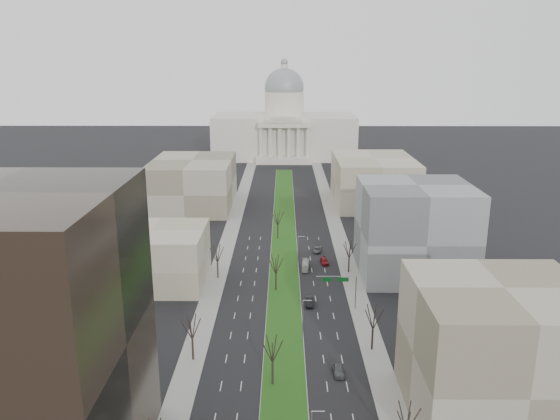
{
  "coord_description": "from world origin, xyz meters",
  "views": [
    {
      "loc": [
        -0.1,
        -43.69,
        55.08
      ],
      "look_at": [
        -1.22,
        110.82,
        12.05
      ],
      "focal_mm": 35.0,
      "sensor_mm": 36.0,
      "label": 1
    }
  ],
  "objects_px": {
    "car_grey_near": "(338,370)",
    "car_grey_far": "(317,250)",
    "car_red": "(324,261)",
    "box_van": "(305,265)",
    "car_black": "(309,301)"
  },
  "relations": [
    {
      "from": "car_grey_near",
      "to": "car_red",
      "type": "distance_m",
      "value": 54.99
    },
    {
      "from": "car_grey_near",
      "to": "car_red",
      "type": "relative_size",
      "value": 0.96
    },
    {
      "from": "car_red",
      "to": "car_grey_far",
      "type": "bearing_deg",
      "value": 93.34
    },
    {
      "from": "box_van",
      "to": "car_grey_near",
      "type": "bearing_deg",
      "value": -81.99
    },
    {
      "from": "car_red",
      "to": "car_grey_far",
      "type": "distance_m",
      "value": 9.57
    },
    {
      "from": "car_grey_far",
      "to": "box_van",
      "type": "xyz_separation_m",
      "value": [
        -3.98,
        -13.21,
        0.37
      ]
    },
    {
      "from": "car_black",
      "to": "box_van",
      "type": "bearing_deg",
      "value": 89.65
    },
    {
      "from": "car_red",
      "to": "box_van",
      "type": "distance_m",
      "value": 6.59
    },
    {
      "from": "car_black",
      "to": "box_van",
      "type": "relative_size",
      "value": 0.69
    },
    {
      "from": "car_grey_near",
      "to": "car_grey_far",
      "type": "distance_m",
      "value": 64.44
    },
    {
      "from": "car_grey_near",
      "to": "car_red",
      "type": "height_order",
      "value": "car_grey_near"
    },
    {
      "from": "car_grey_near",
      "to": "car_grey_far",
      "type": "xyz_separation_m",
      "value": [
        -0.07,
        64.44,
        -0.14
      ]
    },
    {
      "from": "car_red",
      "to": "car_grey_far",
      "type": "height_order",
      "value": "car_red"
    },
    {
      "from": "car_grey_near",
      "to": "box_van",
      "type": "relative_size",
      "value": 0.64
    },
    {
      "from": "car_grey_near",
      "to": "car_grey_far",
      "type": "relative_size",
      "value": 0.99
    }
  ]
}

